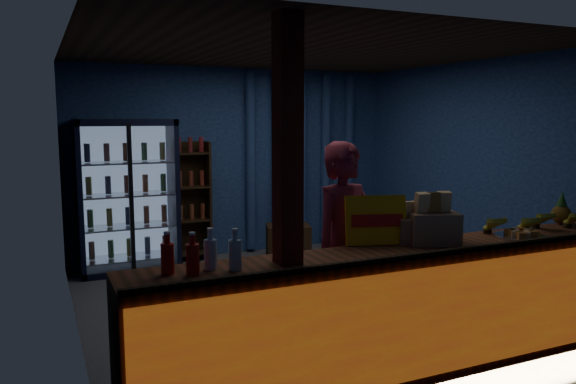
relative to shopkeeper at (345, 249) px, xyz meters
name	(u,v)px	position (x,y,z in m)	size (l,w,h in m)	color
ground	(304,296)	(0.32, 1.41, -0.87)	(4.60, 4.60, 0.00)	#515154
room_walls	(304,152)	(0.32, 1.41, 0.70)	(4.60, 4.60, 4.60)	navy
counter	(413,309)	(0.32, -0.50, -0.39)	(4.40, 0.57, 0.99)	brown
support_post	(288,212)	(-0.73, -0.49, 0.43)	(0.16, 0.16, 2.60)	maroon
beverage_cooler	(127,197)	(-1.23, 3.32, 0.06)	(1.20, 0.62, 1.90)	black
bottle_shelf	(190,202)	(-0.38, 3.46, -0.07)	(0.50, 0.28, 1.60)	#342310
curtain_folds	(302,160)	(1.32, 3.55, 0.43)	(1.74, 0.14, 2.50)	navy
framed_picture	(294,129)	(1.17, 3.50, 0.88)	(0.36, 0.04, 0.28)	gold
shopkeeper	(345,249)	(0.00, 0.00, 0.00)	(0.63, 0.42, 1.74)	maroon
green_chair	(383,233)	(2.22, 2.74, -0.59)	(0.59, 0.60, 0.55)	#56AD70
side_table	(288,244)	(0.74, 2.76, -0.61)	(0.66, 0.56, 0.61)	#342310
yellow_sign	(376,220)	(0.11, -0.27, 0.27)	(0.49, 0.23, 0.38)	#FFB60D
soda_bottles	(202,255)	(-1.32, -0.47, 0.19)	(0.50, 0.16, 0.27)	red
snack_box_left	(432,225)	(0.55, -0.40, 0.22)	(0.46, 0.42, 0.40)	#AA7852
snack_box_centre	(417,228)	(0.45, -0.34, 0.20)	(0.38, 0.36, 0.33)	#AA7852
pastry_tray	(520,235)	(1.32, -0.56, 0.10)	(0.41, 0.41, 0.07)	silver
banana_bunches	(533,221)	(1.62, -0.41, 0.17)	(1.08, 0.31, 0.18)	gold
pineapple	(561,211)	(2.09, -0.30, 0.21)	(0.17, 0.17, 0.30)	#93571A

